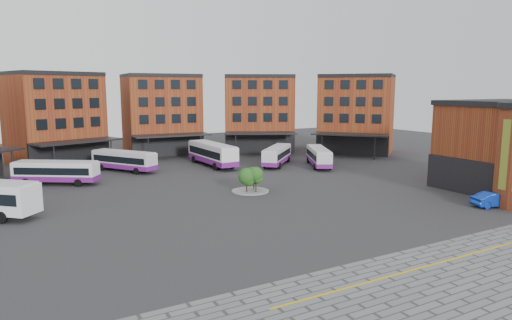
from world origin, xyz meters
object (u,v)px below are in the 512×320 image
bus_d (212,154)px  bus_f (319,156)px  bus_e (277,155)px  bus_c (124,160)px  bus_b (56,172)px  blue_car (495,199)px  tree_island (252,178)px

bus_d → bus_f: size_ratio=1.23×
bus_e → bus_c: bearing=-150.7°
bus_d → bus_e: bus_d is taller
bus_b → bus_e: size_ratio=1.12×
bus_b → bus_f: 37.49m
bus_f → blue_car: bearing=-61.4°
bus_e → bus_b: bearing=-137.0°
bus_c → blue_car: 48.19m
bus_e → blue_car: size_ratio=1.95×
bus_c → bus_e: bearing=-48.9°
bus_c → bus_d: bearing=-41.0°
tree_island → blue_car: 25.80m
bus_d → bus_e: (9.16, -4.48, -0.33)m
bus_e → blue_car: bearing=-35.0°
bus_b → tree_island: bearing=-95.5°
bus_b → bus_d: size_ratio=0.80×
bus_b → bus_c: size_ratio=0.99×
bus_f → blue_car: (0.72, -28.62, -0.80)m
bus_c → bus_f: (27.40, -10.50, -0.05)m
bus_e → blue_car: (5.73, -32.82, -0.82)m
bus_c → bus_e: (22.39, -6.31, -0.03)m
bus_b → bus_f: bearing=-64.8°
bus_e → bus_f: 6.53m
bus_b → bus_f: size_ratio=0.99×
bus_c → blue_car: bus_c is taller
bus_c → bus_d: (13.23, -1.82, 0.30)m
blue_car → bus_b: bearing=64.8°
tree_island → bus_b: 25.13m
bus_c → bus_d: bus_d is taller
tree_island → bus_c: bearing=115.1°
bus_d → bus_e: 10.21m
bus_d → bus_f: 16.62m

